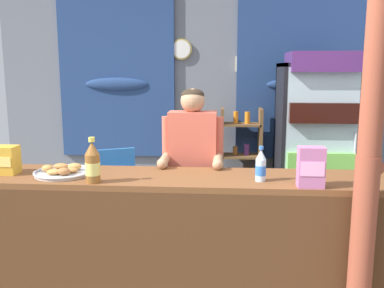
% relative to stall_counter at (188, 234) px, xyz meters
% --- Properties ---
extents(ground_plane, '(7.25, 7.25, 0.00)m').
position_rel_stall_counter_xyz_m(ground_plane, '(-0.06, 0.76, -0.59)').
color(ground_plane, gray).
extents(back_wall_curtained, '(4.87, 0.22, 2.58)m').
position_rel_stall_counter_xyz_m(back_wall_curtained, '(-0.04, 2.47, 0.75)').
color(back_wall_curtained, slate).
rests_on(back_wall_curtained, ground).
extents(stall_counter, '(3.05, 0.56, 0.96)m').
position_rel_stall_counter_xyz_m(stall_counter, '(0.00, 0.00, 0.00)').
color(stall_counter, brown).
rests_on(stall_counter, ground).
extents(timber_post, '(0.17, 0.14, 2.39)m').
position_rel_stall_counter_xyz_m(timber_post, '(1.06, -0.26, 0.56)').
color(timber_post, brown).
rests_on(timber_post, ground).
extents(drink_fridge, '(0.78, 0.74, 1.86)m').
position_rel_stall_counter_xyz_m(drink_fridge, '(1.21, 1.86, 0.44)').
color(drink_fridge, black).
rests_on(drink_fridge, ground).
extents(bottle_shelf_rack, '(0.48, 0.28, 1.24)m').
position_rel_stall_counter_xyz_m(bottle_shelf_rack, '(0.43, 2.18, 0.06)').
color(bottle_shelf_rack, brown).
rests_on(bottle_shelf_rack, ground).
extents(plastic_lawn_chair, '(0.59, 0.59, 0.86)m').
position_rel_stall_counter_xyz_m(plastic_lawn_chair, '(-0.85, 1.47, -0.10)').
color(plastic_lawn_chair, '#3884D6').
rests_on(plastic_lawn_chair, ground).
extents(shopkeeper, '(0.49, 0.42, 1.54)m').
position_rel_stall_counter_xyz_m(shopkeeper, '(-0.02, 0.58, 0.38)').
color(shopkeeper, '#28282D').
rests_on(shopkeeper, ground).
extents(soda_bottle_iced_tea, '(0.10, 0.10, 0.30)m').
position_rel_stall_counter_xyz_m(soda_bottle_iced_tea, '(-0.61, -0.10, 0.50)').
color(soda_bottle_iced_tea, brown).
rests_on(soda_bottle_iced_tea, stall_counter).
extents(soda_bottle_water, '(0.07, 0.07, 0.23)m').
position_rel_stall_counter_xyz_m(soda_bottle_water, '(0.47, 0.02, 0.47)').
color(soda_bottle_water, silver).
rests_on(soda_bottle_water, stall_counter).
extents(snack_box_choco_powder, '(0.22, 0.14, 0.20)m').
position_rel_stall_counter_xyz_m(snack_box_choco_powder, '(-1.32, 0.09, 0.47)').
color(snack_box_choco_powder, gold).
rests_on(snack_box_choco_powder, stall_counter).
extents(snack_box_wafer, '(0.16, 0.11, 0.25)m').
position_rel_stall_counter_xyz_m(snack_box_wafer, '(0.77, -0.10, 0.50)').
color(snack_box_wafer, '#B76699').
rests_on(snack_box_wafer, stall_counter).
extents(pastry_tray, '(0.40, 0.40, 0.07)m').
position_rel_stall_counter_xyz_m(pastry_tray, '(-0.88, 0.09, 0.39)').
color(pastry_tray, '#BCBCC1').
rests_on(pastry_tray, stall_counter).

